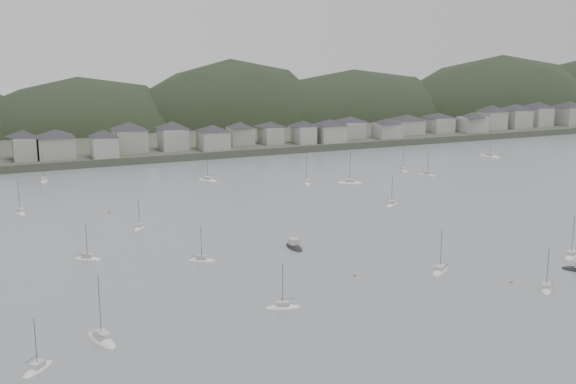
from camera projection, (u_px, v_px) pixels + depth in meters
name	position (u px, v px, depth m)	size (l,w,h in m)	color
ground	(441.00, 298.00, 138.22)	(900.00, 900.00, 0.00)	slate
far_shore_land	(134.00, 123.00, 402.27)	(900.00, 250.00, 3.00)	#383D2D
forested_ridge	(154.00, 152.00, 383.95)	(851.55, 103.94, 102.57)	black
waterfront_town	(295.00, 129.00, 320.29)	(451.48, 28.46, 12.92)	gray
sailboat_lead	(350.00, 183.00, 245.19)	(9.32, 6.47, 12.25)	silver
moored_fleet	(263.00, 223.00, 193.34)	(253.95, 162.12, 13.37)	silver
motor_launch_far	(294.00, 246.00, 170.97)	(3.15, 8.05, 3.90)	black
mooring_buoys	(177.00, 250.00, 168.54)	(100.61, 126.94, 0.70)	#C46F41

